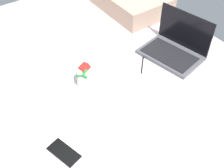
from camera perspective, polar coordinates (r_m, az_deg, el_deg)
bed_mattress at (r=167.69cm, az=-2.31°, el=2.57°), size 180.00×140.00×18.00cm
laptop at (r=166.58cm, az=12.34°, el=7.08°), size 36.89×29.06×23.00cm
snack_cup at (r=143.13cm, az=-5.41°, el=1.62°), size 9.58×9.93×14.07cm
cell_phone at (r=122.66cm, az=-9.58°, el=-13.30°), size 15.33×10.37×0.80cm
pillow at (r=205.26cm, az=3.64°, el=16.40°), size 52.00×36.00×13.00cm
charger_cable at (r=159.60cm, az=6.11°, el=4.17°), size 12.71×12.18×0.60cm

